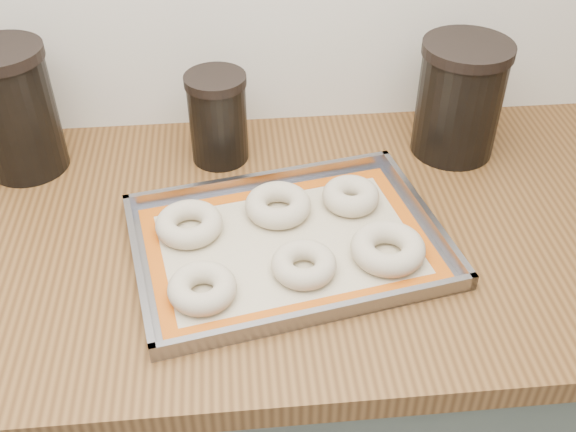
{
  "coord_description": "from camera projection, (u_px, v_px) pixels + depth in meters",
  "views": [
    {
      "loc": [
        -0.07,
        0.86,
        1.59
      ],
      "look_at": [
        0.01,
        1.62,
        0.96
      ],
      "focal_mm": 42.0,
      "sensor_mm": 36.0,
      "label": 1
    }
  ],
  "objects": [
    {
      "name": "bagel_front_right",
      "position": [
        388.0,
        248.0,
        0.99
      ],
      "size": [
        0.12,
        0.12,
        0.04
      ],
      "primitive_type": "torus",
      "rotation": [
        0.0,
        0.0,
        0.13
      ],
      "color": "beige",
      "rests_on": "baking_mat"
    },
    {
      "name": "canister_mid",
      "position": [
        218.0,
        118.0,
        1.16
      ],
      "size": [
        0.11,
        0.11,
        0.16
      ],
      "color": "black",
      "rests_on": "countertop"
    },
    {
      "name": "baking_mat",
      "position": [
        288.0,
        244.0,
        1.02
      ],
      "size": [
        0.47,
        0.36,
        0.0
      ],
      "rotation": [
        0.0,
        0.0,
        0.19
      ],
      "color": "#C6B793",
      "rests_on": "baking_tray"
    },
    {
      "name": "bagel_front_left",
      "position": [
        202.0,
        288.0,
        0.93
      ],
      "size": [
        0.1,
        0.1,
        0.03
      ],
      "primitive_type": "torus",
      "rotation": [
        0.0,
        0.0,
        0.03
      ],
      "color": "beige",
      "rests_on": "baking_mat"
    },
    {
      "name": "bagel_front_mid",
      "position": [
        304.0,
        264.0,
        0.97
      ],
      "size": [
        0.12,
        0.12,
        0.03
      ],
      "primitive_type": "torus",
      "rotation": [
        0.0,
        0.0,
        0.29
      ],
      "color": "beige",
      "rests_on": "baking_mat"
    },
    {
      "name": "countertop",
      "position": [
        281.0,
        234.0,
        1.08
      ],
      "size": [
        3.06,
        0.68,
        0.04
      ],
      "primitive_type": "cube",
      "color": "brown",
      "rests_on": "cabinet"
    },
    {
      "name": "canister_right",
      "position": [
        459.0,
        99.0,
        1.17
      ],
      "size": [
        0.15,
        0.15,
        0.21
      ],
      "color": "black",
      "rests_on": "countertop"
    },
    {
      "name": "bagel_back_left",
      "position": [
        189.0,
        224.0,
        1.04
      ],
      "size": [
        0.12,
        0.12,
        0.03
      ],
      "primitive_type": "torus",
      "rotation": [
        0.0,
        0.0,
        0.2
      ],
      "color": "beige",
      "rests_on": "baking_mat"
    },
    {
      "name": "bagel_back_right",
      "position": [
        351.0,
        196.0,
        1.09
      ],
      "size": [
        0.13,
        0.13,
        0.04
      ],
      "primitive_type": "torus",
      "rotation": [
        0.0,
        0.0,
        0.49
      ],
      "color": "beige",
      "rests_on": "baking_mat"
    },
    {
      "name": "bagel_back_mid",
      "position": [
        278.0,
        205.0,
        1.07
      ],
      "size": [
        0.13,
        0.13,
        0.03
      ],
      "primitive_type": "torus",
      "rotation": [
        0.0,
        0.0,
        0.23
      ],
      "color": "beige",
      "rests_on": "baking_mat"
    },
    {
      "name": "cabinet",
      "position": [
        283.0,
        402.0,
        1.37
      ],
      "size": [
        3.0,
        0.65,
        0.86
      ],
      "primitive_type": "cube",
      "color": "#586256",
      "rests_on": "floor"
    },
    {
      "name": "canister_left",
      "position": [
        15.0,
        110.0,
        1.12
      ],
      "size": [
        0.14,
        0.14,
        0.22
      ],
      "color": "black",
      "rests_on": "countertop"
    },
    {
      "name": "baking_tray",
      "position": [
        288.0,
        243.0,
        1.02
      ],
      "size": [
        0.51,
        0.41,
        0.03
      ],
      "rotation": [
        0.0,
        0.0,
        0.19
      ],
      "color": "gray",
      "rests_on": "countertop"
    }
  ]
}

